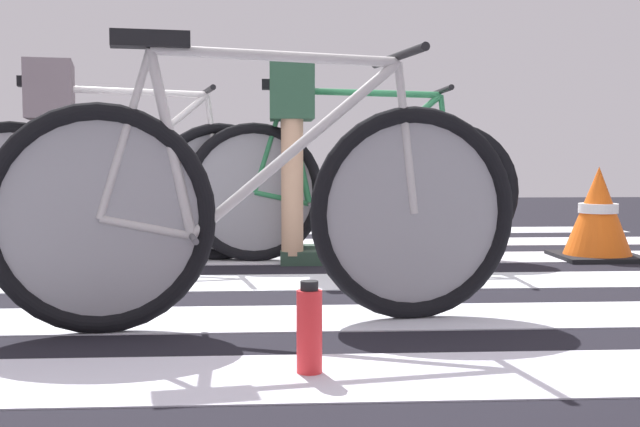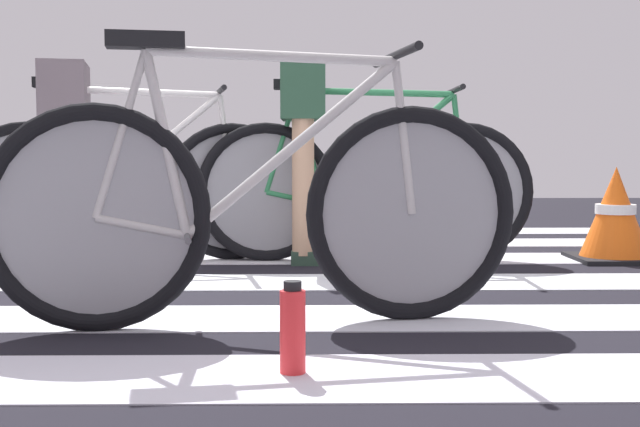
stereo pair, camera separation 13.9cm
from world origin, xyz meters
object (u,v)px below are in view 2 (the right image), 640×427
at_px(cyclist_2_of_3, 67,135).
at_px(water_bottle, 293,330).
at_px(bicycle_1_of_3, 258,207).
at_px(bicycle_3_of_3, 365,187).
at_px(bicycle_2_of_3, 131,187).
at_px(cyclist_3_of_3, 304,135).
at_px(traffic_cone, 615,216).

height_order(cyclist_2_of_3, water_bottle, cyclist_2_of_3).
distance_m(bicycle_1_of_3, bicycle_3_of_3, 1.64).
bearing_deg(bicycle_2_of_3, water_bottle, -78.85).
relative_size(bicycle_1_of_3, bicycle_3_of_3, 0.99).
xyz_separation_m(bicycle_3_of_3, water_bottle, (-0.33, -2.17, -0.27)).
height_order(cyclist_2_of_3, cyclist_3_of_3, cyclist_3_of_3).
xyz_separation_m(bicycle_1_of_3, water_bottle, (0.12, -0.59, -0.27)).
bearing_deg(bicycle_2_of_3, bicycle_3_of_3, -9.65).
bearing_deg(bicycle_3_of_3, cyclist_2_of_3, -176.50).
distance_m(water_bottle, traffic_cone, 2.72).
bearing_deg(bicycle_1_of_3, cyclist_3_of_3, 75.43).
bearing_deg(cyclist_3_of_3, water_bottle, -90.16).
distance_m(bicycle_1_of_3, water_bottle, 0.66).
bearing_deg(traffic_cone, bicycle_1_of_3, -137.94).
distance_m(bicycle_1_of_3, traffic_cone, 2.37).
bearing_deg(water_bottle, traffic_cone, 53.06).
bearing_deg(bicycle_3_of_3, bicycle_2_of_3, -178.49).
distance_m(bicycle_3_of_3, cyclist_3_of_3, 0.41).
bearing_deg(cyclist_2_of_3, bicycle_1_of_3, -65.87).
relative_size(bicycle_2_of_3, water_bottle, 7.19).
bearing_deg(cyclist_2_of_3, water_bottle, -71.53).
height_order(bicycle_2_of_3, cyclist_2_of_3, cyclist_2_of_3).
xyz_separation_m(cyclist_3_of_3, water_bottle, (-0.02, -2.17, -0.54)).
distance_m(bicycle_2_of_3, water_bottle, 2.33).
relative_size(bicycle_3_of_3, traffic_cone, 3.55).
bearing_deg(cyclist_3_of_3, bicycle_3_of_3, 0.00).
xyz_separation_m(cyclist_3_of_3, traffic_cone, (1.62, 0.00, -0.42)).
bearing_deg(cyclist_2_of_3, traffic_cone, -9.04).
relative_size(cyclist_3_of_3, traffic_cone, 2.06).
relative_size(bicycle_1_of_3, water_bottle, 7.21).
height_order(bicycle_1_of_3, cyclist_2_of_3, cyclist_2_of_3).
relative_size(water_bottle, traffic_cone, 0.49).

